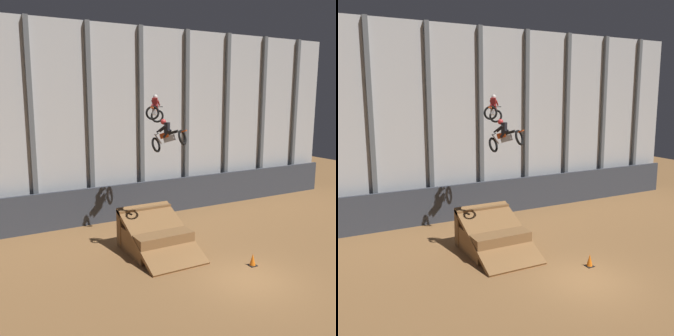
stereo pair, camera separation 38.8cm
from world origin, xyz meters
TOP-DOWN VIEW (x-y plane):
  - ground_plane at (0.00, 0.00)m, footprint 60.00×60.00m
  - arena_back_wall at (0.00, 11.14)m, footprint 32.00×0.40m
  - lower_barrier at (0.00, 10.44)m, footprint 31.36×0.20m
  - dirt_ramp at (-2.09, 5.09)m, footprint 2.98×4.33m
  - rider_bike_left_air at (-1.91, 3.90)m, footprint 1.58×1.76m
  - rider_bike_right_air at (-1.08, 6.86)m, footprint 1.55×1.72m
  - traffic_cone_near_ramp at (1.03, 1.10)m, footprint 0.36×0.36m

SIDE VIEW (x-z plane):
  - ground_plane at x=0.00m, z-range 0.00..0.00m
  - traffic_cone_near_ramp at x=1.03m, z-range -0.01..0.57m
  - dirt_ramp at x=-2.09m, z-range -0.34..1.80m
  - lower_barrier at x=0.00m, z-range 0.00..2.28m
  - rider_bike_left_air at x=-1.91m, z-range 5.09..6.72m
  - arena_back_wall at x=0.00m, z-range 0.00..12.03m
  - rider_bike_right_air at x=-1.08m, z-range 6.22..7.78m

